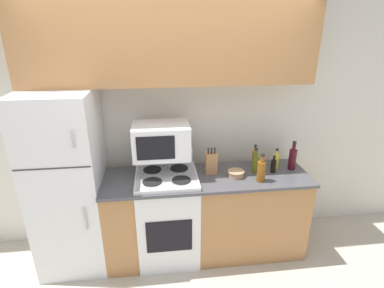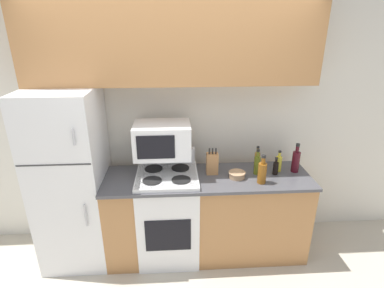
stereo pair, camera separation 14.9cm
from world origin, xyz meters
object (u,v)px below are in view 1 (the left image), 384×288
(knife_block, at_px, (211,163))
(bottle_cooking_spray, at_px, (276,161))
(bottle_olive_oil, at_px, (255,163))
(stove, at_px, (168,215))
(bowl, at_px, (236,173))
(microwave, at_px, (161,140))
(bottle_wine_red, at_px, (292,158))
(bottle_whiskey, at_px, (261,170))
(bottle_vinegar, at_px, (254,158))
(refrigerator, at_px, (69,183))
(bottle_soy_sauce, at_px, (273,166))

(knife_block, distance_m, bottle_cooking_spray, 0.67)
(bottle_olive_oil, bearing_deg, stove, -178.40)
(bowl, bearing_deg, knife_block, 156.33)
(microwave, relative_size, bottle_wine_red, 1.77)
(bottle_whiskey, xyz_separation_m, bottle_vinegar, (0.04, 0.31, -0.02))
(bottle_olive_oil, bearing_deg, bottle_vinegar, 75.15)
(refrigerator, distance_m, bottle_cooking_spray, 2.05)
(bottle_olive_oil, bearing_deg, knife_block, 175.60)
(knife_block, distance_m, bottle_vinegar, 0.48)
(bottle_cooking_spray, relative_size, bottle_vinegar, 0.92)
(refrigerator, xyz_separation_m, bottle_wine_red, (2.21, -0.02, 0.14))
(bowl, distance_m, bottle_vinegar, 0.32)
(stove, xyz_separation_m, bottle_whiskey, (0.88, -0.16, 0.53))
(bottle_soy_sauce, distance_m, bottle_wine_red, 0.23)
(bottle_whiskey, bearing_deg, bottle_soy_sauce, 41.42)
(bowl, height_order, bottle_olive_oil, bottle_olive_oil)
(bottle_whiskey, bearing_deg, microwave, 165.04)
(bottle_olive_oil, bearing_deg, bottle_wine_red, 3.80)
(bowl, bearing_deg, stove, 176.42)
(bottle_whiskey, bearing_deg, refrigerator, 172.88)
(microwave, xyz_separation_m, bottle_vinegar, (0.95, 0.07, -0.26))
(stove, distance_m, bottle_olive_oil, 1.03)
(stove, relative_size, bottle_olive_oil, 4.26)
(microwave, bearing_deg, bottle_whiskey, -14.96)
(bottle_soy_sauce, xyz_separation_m, bottle_vinegar, (-0.15, 0.15, 0.02))
(microwave, height_order, bottle_whiskey, microwave)
(bottle_vinegar, bearing_deg, stove, -170.46)
(bottle_soy_sauce, xyz_separation_m, bottle_cooking_spray, (0.05, 0.07, 0.02))
(bottle_olive_oil, bearing_deg, refrigerator, 178.64)
(microwave, xyz_separation_m, knife_block, (0.48, -0.03, -0.25))
(bottle_cooking_spray, relative_size, bottle_wine_red, 0.73)
(bottle_soy_sauce, distance_m, bottle_olive_oil, 0.19)
(knife_block, relative_size, bottle_cooking_spray, 1.25)
(stove, xyz_separation_m, bottle_soy_sauce, (1.06, 0.00, 0.49))
(knife_block, relative_size, bottle_wine_red, 0.92)
(bottle_vinegar, bearing_deg, bottle_soy_sauce, -45.69)
(bottle_cooking_spray, xyz_separation_m, bottle_whiskey, (-0.24, -0.23, 0.02))
(bowl, xyz_separation_m, bottle_vinegar, (0.24, 0.20, 0.06))
(stove, distance_m, bottle_cooking_spray, 1.23)
(bottle_soy_sauce, height_order, bottle_vinegar, bottle_vinegar)
(knife_block, bearing_deg, bottle_cooking_spray, 1.31)
(bottle_cooking_spray, bearing_deg, bottle_wine_red, -7.96)
(microwave, xyz_separation_m, bottle_cooking_spray, (1.15, -0.01, -0.27))
(bottle_wine_red, bearing_deg, knife_block, 179.49)
(bottle_cooking_spray, bearing_deg, bowl, -165.32)
(bottle_soy_sauce, bearing_deg, bottle_wine_red, 12.42)
(bottle_wine_red, bearing_deg, bottle_olive_oil, -176.20)
(stove, height_order, bottle_cooking_spray, bottle_cooking_spray)
(bowl, relative_size, bottle_whiskey, 0.59)
(microwave, distance_m, knife_block, 0.54)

